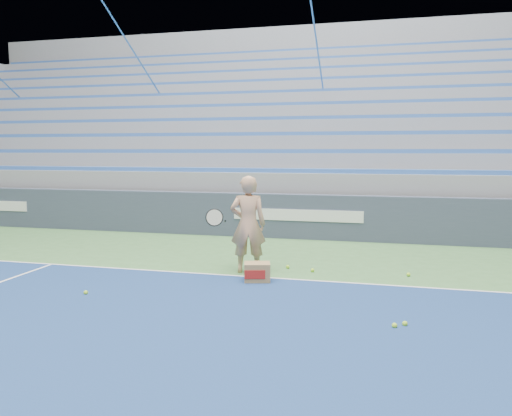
% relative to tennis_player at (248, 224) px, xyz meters
% --- Properties ---
extents(sponsor_barrier, '(30.00, 0.32, 1.10)m').
position_rel_tennis_player_xyz_m(sponsor_barrier, '(0.32, 3.65, -0.32)').
color(sponsor_barrier, '#373F54').
rests_on(sponsor_barrier, ground).
extents(bleachers, '(31.00, 9.15, 7.30)m').
position_rel_tennis_player_xyz_m(bleachers, '(0.32, 9.37, 1.48)').
color(bleachers, gray).
rests_on(bleachers, ground).
extents(tennis_player, '(0.96, 0.89, 1.74)m').
position_rel_tennis_player_xyz_m(tennis_player, '(0.00, 0.00, 0.00)').
color(tennis_player, tan).
rests_on(tennis_player, ground).
extents(ball_box, '(0.49, 0.42, 0.32)m').
position_rel_tennis_player_xyz_m(ball_box, '(0.32, -0.59, -0.71)').
color(ball_box, olive).
rests_on(ball_box, ground).
extents(tennis_ball_0, '(0.07, 0.07, 0.07)m').
position_rel_tennis_player_xyz_m(tennis_ball_0, '(-2.03, -1.96, -0.84)').
color(tennis_ball_0, '#B7EF30').
rests_on(tennis_ball_0, ground).
extents(tennis_ball_1, '(0.07, 0.07, 0.07)m').
position_rel_tennis_player_xyz_m(tennis_ball_1, '(2.79, 0.38, -0.84)').
color(tennis_ball_1, '#B7EF30').
rests_on(tennis_ball_1, ground).
extents(tennis_ball_2, '(0.07, 0.07, 0.07)m').
position_rel_tennis_player_xyz_m(tennis_ball_2, '(1.13, 0.28, -0.84)').
color(tennis_ball_2, '#B7EF30').
rests_on(tennis_ball_2, ground).
extents(tennis_ball_3, '(0.07, 0.07, 0.07)m').
position_rel_tennis_player_xyz_m(tennis_ball_3, '(0.65, 0.44, -0.84)').
color(tennis_ball_3, '#B7EF30').
rests_on(tennis_ball_3, ground).
extents(tennis_ball_4, '(0.07, 0.07, 0.07)m').
position_rel_tennis_player_xyz_m(tennis_ball_4, '(2.49, -2.32, -0.84)').
color(tennis_ball_4, '#B7EF30').
rests_on(tennis_ball_4, ground).
extents(tennis_ball_5, '(0.07, 0.07, 0.07)m').
position_rel_tennis_player_xyz_m(tennis_ball_5, '(2.61, -2.21, -0.84)').
color(tennis_ball_5, '#B7EF30').
rests_on(tennis_ball_5, ground).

